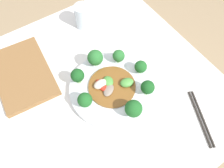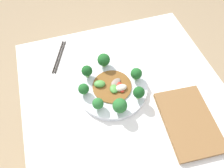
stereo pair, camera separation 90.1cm
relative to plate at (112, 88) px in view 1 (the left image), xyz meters
name	(u,v)px [view 1 (the left image)]	position (x,y,z in m)	size (l,w,h in m)	color
ground_plane	(103,142)	(0.04, 0.05, -0.74)	(8.00, 8.00, 0.00)	#9E8460
table	(100,123)	(0.04, 0.05, -0.38)	(0.88, 0.88, 0.73)	silver
plate	(112,88)	(0.00, 0.00, 0.00)	(0.31, 0.31, 0.02)	silver
broccoli_east	(95,58)	(0.12, 0.00, 0.05)	(0.06, 0.06, 0.07)	#89B76B
broccoli_southeast	(119,56)	(0.08, -0.08, 0.04)	(0.05, 0.05, 0.06)	#70A356
broccoli_northeast	(78,76)	(0.08, 0.09, 0.05)	(0.05, 0.05, 0.07)	#89B76B
broccoli_west	(134,109)	(-0.12, 0.00, 0.05)	(0.06, 0.06, 0.07)	#7AAD5B
broccoli_southwest	(148,87)	(-0.09, -0.09, 0.05)	(0.05, 0.05, 0.06)	#7AAD5B
broccoli_south	(141,67)	(0.00, -0.12, 0.04)	(0.05, 0.05, 0.06)	#7AAD5B
broccoli_north	(85,100)	(-0.01, 0.11, 0.05)	(0.05, 0.05, 0.06)	#7AAD5B
stirfry_center	(111,85)	(0.00, 0.00, 0.02)	(0.17, 0.17, 0.03)	brown
drinking_glass	(83,16)	(0.34, -0.08, 0.04)	(0.07, 0.07, 0.10)	silver
chopsticks	(201,118)	(-0.26, -0.19, -0.01)	(0.20, 0.10, 0.01)	#2D2823
cutting_board	(23,74)	(0.24, 0.25, 0.00)	(0.31, 0.22, 0.02)	brown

